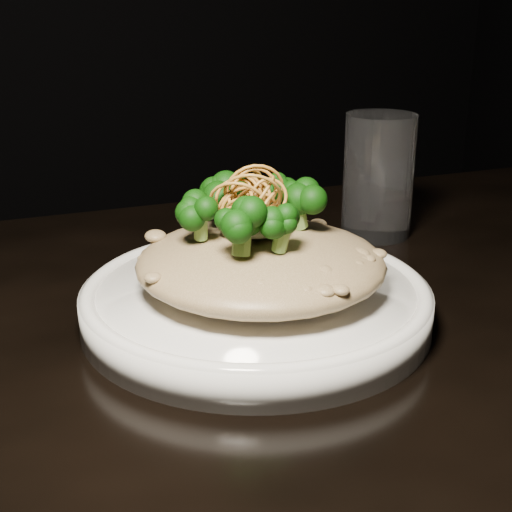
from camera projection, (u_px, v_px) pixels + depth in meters
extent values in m
cube|color=black|center=(378.00, 350.00, 0.57)|extent=(1.10, 0.80, 0.04)
cylinder|color=white|center=(256.00, 304.00, 0.57)|extent=(0.28, 0.28, 0.03)
ellipsoid|color=brown|center=(261.00, 262.00, 0.56)|extent=(0.20, 0.20, 0.04)
ellipsoid|color=white|center=(255.00, 224.00, 0.55)|extent=(0.06, 0.06, 0.02)
cylinder|color=white|center=(378.00, 176.00, 0.75)|extent=(0.09, 0.09, 0.13)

